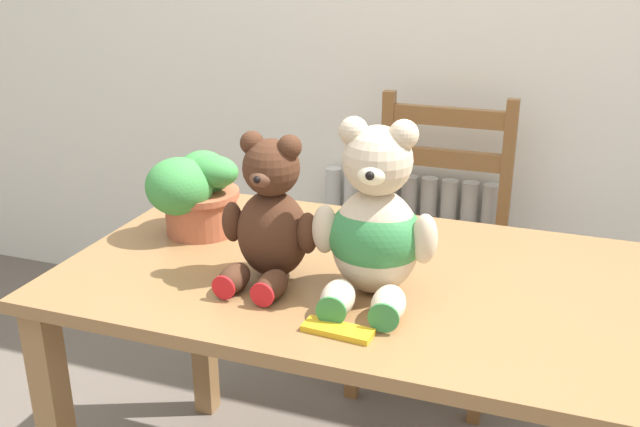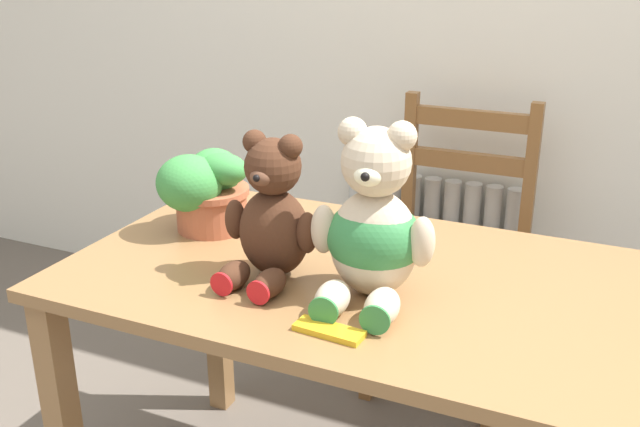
% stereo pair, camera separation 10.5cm
% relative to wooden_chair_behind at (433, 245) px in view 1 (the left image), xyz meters
% --- Properties ---
extents(radiator, '(0.66, 0.10, 0.63)m').
position_rel_wooden_chair_behind_xyz_m(radiator, '(-0.14, 0.24, -0.20)').
color(radiator, beige).
rests_on(radiator, ground_plane).
extents(dining_table, '(1.25, 0.77, 0.74)m').
position_rel_wooden_chair_behind_xyz_m(dining_table, '(-0.05, -0.80, 0.15)').
color(dining_table, olive).
rests_on(dining_table, ground_plane).
extents(wooden_chair_behind, '(0.45, 0.42, 0.96)m').
position_rel_wooden_chair_behind_xyz_m(wooden_chair_behind, '(0.00, 0.00, 0.00)').
color(wooden_chair_behind, brown).
rests_on(wooden_chair_behind, ground_plane).
extents(teddy_bear_left, '(0.22, 0.22, 0.32)m').
position_rel_wooden_chair_behind_xyz_m(teddy_bear_left, '(-0.19, -0.89, 0.40)').
color(teddy_bear_left, '#472819').
rests_on(teddy_bear_left, dining_table).
extents(teddy_bear_right, '(0.26, 0.27, 0.37)m').
position_rel_wooden_chair_behind_xyz_m(teddy_bear_right, '(0.03, -0.89, 0.41)').
color(teddy_bear_right, beige).
rests_on(teddy_bear_right, dining_table).
extents(potted_plant, '(0.22, 0.23, 0.20)m').
position_rel_wooden_chair_behind_xyz_m(potted_plant, '(-0.47, -0.72, 0.37)').
color(potted_plant, '#B25B3D').
rests_on(potted_plant, dining_table).
extents(chocolate_bar, '(0.14, 0.06, 0.01)m').
position_rel_wooden_chair_behind_xyz_m(chocolate_bar, '(0.02, -1.07, 0.27)').
color(chocolate_bar, gold).
rests_on(chocolate_bar, dining_table).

